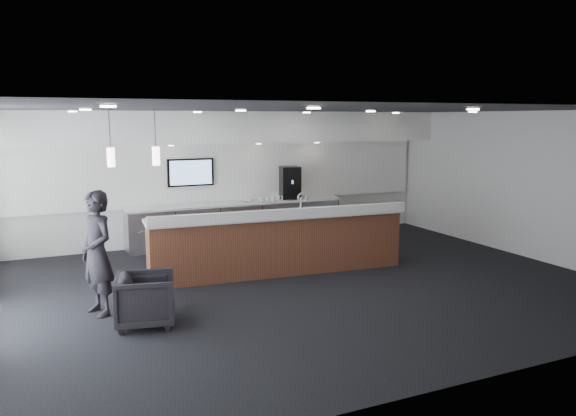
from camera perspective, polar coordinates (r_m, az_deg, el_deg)
name	(u,v)px	position (r m, az deg, el deg)	size (l,w,h in m)	color
ground	(308,284)	(9.83, 2.06, -7.76)	(10.00, 10.00, 0.00)	black
ceiling	(309,109)	(9.41, 2.16, 10.00)	(10.00, 8.00, 0.02)	#232326
back_wall	(232,177)	(13.17, -5.74, 3.18)	(10.00, 0.02, 3.00)	silver
right_wall	(525,185)	(12.56, 22.97, 2.21)	(0.02, 8.00, 3.00)	silver
soffit_bulkhead	(237,127)	(12.68, -5.16, 8.17)	(10.00, 0.90, 0.70)	white
alcove_panel	(232,173)	(13.14, -5.71, 3.60)	(9.80, 0.06, 1.40)	white
back_credenza	(237,222)	(12.98, -5.15, -1.46)	(5.06, 0.66, 0.95)	#93959B
wall_tv	(191,172)	(12.78, -9.87, 3.58)	(1.05, 0.08, 0.62)	black
pendant_left	(155,156)	(9.40, -13.37, 5.19)	(0.12, 0.12, 0.30)	beige
pendant_right	(110,157)	(9.29, -17.62, 4.97)	(0.12, 0.12, 0.30)	beige
ceiling_can_lights	(309,111)	(9.41, 2.16, 9.82)	(7.00, 5.00, 0.02)	white
service_counter	(279,243)	(10.40, -0.95, -3.53)	(4.86, 1.18, 1.49)	#5B2C1E
coffee_machine	(290,183)	(13.37, 0.20, 2.60)	(0.54, 0.62, 0.77)	black
info_sign_left	(247,197)	(12.91, -4.16, 1.10)	(0.16, 0.02, 0.21)	silver
info_sign_right	(275,196)	(13.12, -1.30, 1.27)	(0.17, 0.02, 0.23)	silver
armchair	(146,300)	(8.13, -14.25, -9.01)	(0.78, 0.80, 0.73)	black
lounge_guest	(97,253)	(8.62, -18.82, -4.38)	(0.67, 0.44, 1.83)	black
cup_0	(299,197)	(13.39, 1.15, 1.17)	(0.11, 0.11, 0.10)	white
cup_1	(294,197)	(13.33, 0.61, 1.14)	(0.11, 0.11, 0.10)	white
cup_2	(289,197)	(13.27, 0.06, 1.10)	(0.11, 0.11, 0.10)	white
cup_3	(283,198)	(13.21, -0.49, 1.07)	(0.11, 0.11, 0.10)	white
cup_4	(278,198)	(13.15, -1.05, 1.03)	(0.11, 0.11, 0.10)	white
cup_5	(272,198)	(13.10, -1.61, 0.99)	(0.11, 0.11, 0.10)	white
cup_6	(267,199)	(13.05, -2.18, 0.96)	(0.11, 0.11, 0.10)	white
cup_7	(261,199)	(12.99, -2.75, 0.92)	(0.11, 0.11, 0.10)	white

